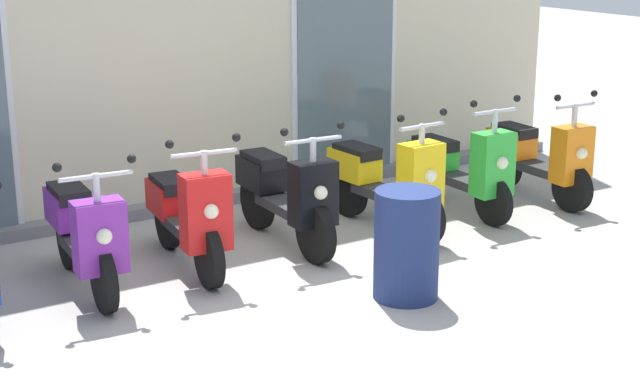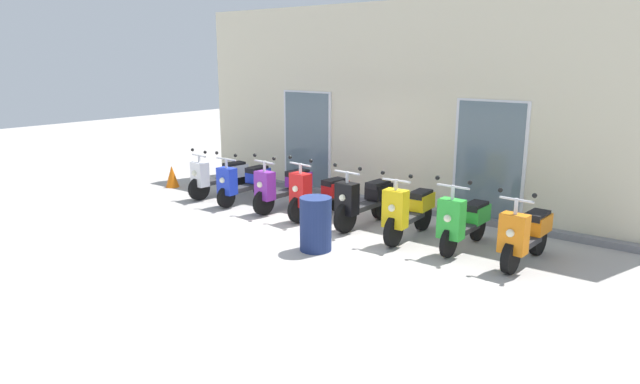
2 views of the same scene
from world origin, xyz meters
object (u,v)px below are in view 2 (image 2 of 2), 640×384
Objects in this scene: scooter_blue at (244,181)px; trash_bin at (316,224)px; scooter_purple at (283,187)px; scooter_white at (219,176)px; traffic_cone at (172,176)px; scooter_black at (364,200)px; scooter_red at (318,193)px; scooter_green at (464,220)px; scooter_yellow at (409,211)px; scooter_orange at (526,235)px.

trash_bin is (3.11, -1.45, -0.03)m from scooter_blue.
scooter_blue is 0.96× the size of scooter_purple.
traffic_cone is (-1.56, -0.10, -0.19)m from scooter_white.
scooter_white is 1.58m from traffic_cone.
scooter_black reaches higher than scooter_white.
scooter_red is 4.40m from traffic_cone.
scooter_green is at bearing -0.30° from scooter_white.
trash_bin is (5.55, -1.44, 0.18)m from traffic_cone.
scooter_black is at bearing 171.60° from scooter_yellow.
scooter_green is at bearing 3.24° from scooter_yellow.
scooter_red is 3.00m from scooter_green.
scooter_blue is at bearing -175.75° from scooter_purple.
scooter_green is at bearing -0.18° from scooter_purple.
scooter_white is at bearing 3.73° from traffic_cone.
scooter_white is at bearing 179.88° from scooter_red.
scooter_green is at bearing -0.47° from scooter_red.
scooter_yellow is at bearing -8.40° from scooter_black.
traffic_cone is (-5.40, -0.17, -0.22)m from scooter_black.
scooter_red is at bearing 1.25° from traffic_cone.
scooter_purple is at bearing 1.37° from traffic_cone.
scooter_blue is at bearing -177.36° from scooter_red.
scooter_orange reaches higher than scooter_purple.
scooter_yellow is (2.93, -0.07, 0.00)m from scooter_purple.
scooter_blue is 3.43m from trash_bin.
scooter_red reaches higher than scooter_white.
scooter_red is at bearing 179.53° from scooter_green.
scooter_blue is at bearing 155.07° from trash_bin.
scooter_orange is at bearing -0.34° from scooter_yellow.
scooter_white is at bearing 179.70° from scooter_green.
scooter_white is 1.02× the size of scooter_purple.
scooter_orange is at bearing -0.82° from scooter_white.
scooter_green reaches higher than scooter_red.
scooter_black is 3.01m from scooter_orange.
scooter_black is at bearing 3.10° from scooter_blue.
scooter_green reaches higher than scooter_orange.
scooter_black is at bearing 176.92° from scooter_orange.
trash_bin is at bearing -53.11° from scooter_red.
scooter_yellow is 1.99m from scooter_orange.
scooter_blue is at bearing -6.30° from scooter_white.
scooter_black is 1.08× the size of scooter_orange.
scooter_orange reaches higher than traffic_cone.
scooter_purple is 3.06× the size of traffic_cone.
scooter_red reaches higher than scooter_purple.
scooter_purple is 3.49m from traffic_cone.
scooter_blue is 4.96m from scooter_green.
scooter_orange is at bearing 26.78° from trash_bin.
scooter_green reaches higher than traffic_cone.
scooter_yellow is at bearing -2.26° from scooter_red.
scooter_purple is 0.99× the size of scooter_red.
scooter_blue is 3.98m from scooter_yellow.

